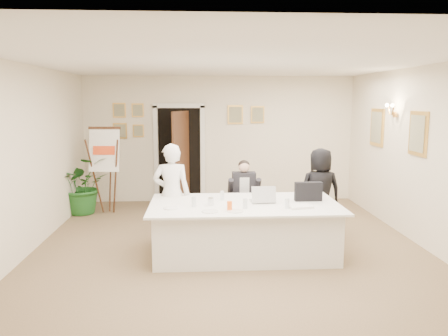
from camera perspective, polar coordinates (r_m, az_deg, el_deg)
floor at (r=6.68m, az=0.88°, el=-11.00°), size 7.00×7.00×0.00m
ceiling at (r=6.30m, az=0.94°, el=13.69°), size 6.00×7.00×0.02m
wall_back at (r=9.81m, az=-0.58°, el=3.77°), size 6.00×0.10×2.80m
wall_front at (r=2.93m, az=5.95°, el=-8.40°), size 6.00×0.10×2.80m
wall_left at (r=6.82m, az=-25.13°, el=0.69°), size 0.10×7.00×2.80m
wall_right at (r=7.21m, az=25.44°, el=1.07°), size 0.10×7.00×2.80m
doorway at (r=9.67m, az=-5.76°, el=1.53°), size 1.14×0.86×2.20m
pictures_back_wall at (r=9.75m, az=-5.31°, el=6.35°), size 3.40×0.06×0.80m
pictures_right_wall at (r=8.23m, az=21.43°, el=4.63°), size 0.06×2.20×0.80m
wall_sconce at (r=8.19m, az=21.12°, el=7.08°), size 0.20×0.30×0.24m
conference_table at (r=6.51m, az=2.66°, el=-7.90°), size 2.76×1.47×0.78m
seated_man at (r=7.54m, az=2.63°, el=-3.68°), size 0.65×0.68×1.27m
flip_chart at (r=9.03m, az=-15.06°, el=-0.85°), size 0.61×0.41×1.72m
standing_man at (r=6.94m, az=-6.85°, el=-3.41°), size 0.59×0.40×1.61m
standing_woman at (r=7.61m, az=12.41°, el=-2.97°), size 0.74×0.50×1.48m
potted_palm at (r=9.23m, az=-17.92°, el=-2.13°), size 1.34×1.27×1.16m
laptop at (r=6.50m, az=5.06°, el=-3.21°), size 0.37×0.38×0.28m
laptop_bag at (r=6.65m, az=10.96°, el=-3.03°), size 0.41×0.12×0.28m
paper_stack at (r=6.25m, az=9.86°, el=-4.96°), size 0.37×0.29×0.03m
plate_left at (r=6.14m, az=-6.98°, el=-5.22°), size 0.22×0.22×0.01m
plate_mid at (r=5.92m, az=-1.84°, el=-5.68°), size 0.26×0.26×0.01m
plate_near at (r=5.93m, az=1.48°, el=-5.66°), size 0.22×0.22×0.01m
glass_a at (r=6.20m, az=-3.96°, el=-4.43°), size 0.07×0.07×0.14m
glass_b at (r=6.09m, az=2.79°, el=-4.66°), size 0.07×0.07×0.14m
glass_c at (r=6.16m, az=8.24°, el=-4.60°), size 0.07×0.07×0.14m
glass_d at (r=6.59m, az=-0.23°, el=-3.62°), size 0.06×0.06×0.14m
oj_glass at (r=5.97m, az=0.73°, el=-4.99°), size 0.08×0.08×0.13m
steel_jug at (r=6.27m, az=-1.73°, el=-4.41°), size 0.10×0.10×0.11m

